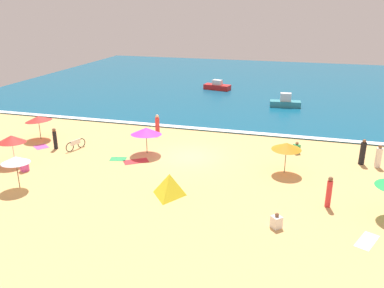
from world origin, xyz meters
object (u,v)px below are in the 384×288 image
at_px(beach_umbrella_6, 15,160).
at_px(beachgoer_6, 329,192).
at_px(beachgoer_4, 297,148).
at_px(small_boat_1, 217,86).
at_px(beach_umbrella_2, 38,119).
at_px(beachgoer_0, 157,125).
at_px(parked_bicycle, 76,144).
at_px(beachgoer_1, 276,222).
at_px(beachgoer_3, 379,157).
at_px(beach_umbrella_5, 146,131).
at_px(beachgoer_2, 24,166).
at_px(beach_tent, 170,184).
at_px(beachgoer_5, 55,139).
at_px(beachgoer_7, 363,153).
at_px(beach_umbrella_1, 287,146).
at_px(small_boat_0, 285,102).

height_order(beach_umbrella_6, beachgoer_6, beach_umbrella_6).
bearing_deg(beachgoer_4, small_boat_1, 117.24).
distance_m(beach_umbrella_6, beachgoer_4, 18.65).
distance_m(beach_umbrella_2, beach_umbrella_6, 9.15).
distance_m(beachgoer_4, small_boat_1, 22.33).
xyz_separation_m(beach_umbrella_6, beachgoer_0, (4.25, 11.72, -0.98)).
distance_m(parked_bicycle, beachgoer_1, 16.72).
bearing_deg(parked_bicycle, beachgoer_3, 6.60).
height_order(beach_umbrella_5, beachgoer_2, beach_umbrella_5).
height_order(beach_umbrella_5, small_boat_1, beach_umbrella_5).
height_order(beach_tent, beachgoer_5, beachgoer_5).
height_order(beach_tent, beachgoer_3, beachgoer_3).
distance_m(beach_umbrella_5, small_boat_1, 22.88).
relative_size(beach_tent, beachgoer_3, 1.34).
relative_size(beach_umbrella_5, beachgoer_1, 3.18).
relative_size(beach_umbrella_5, beachgoer_5, 1.59).
xyz_separation_m(beachgoer_1, beachgoer_5, (-16.68, 6.70, 0.46)).
xyz_separation_m(beachgoer_2, beachgoer_5, (-0.47, 4.17, 0.44)).
distance_m(beach_umbrella_2, beachgoer_5, 3.16).
bearing_deg(beachgoer_0, beach_umbrella_6, -109.94).
xyz_separation_m(beach_umbrella_2, beachgoer_5, (2.53, -1.69, -0.88)).
bearing_deg(beachgoer_6, beachgoer_7, 70.55).
distance_m(beach_umbrella_1, parked_bicycle, 15.23).
height_order(beachgoer_4, small_boat_1, small_boat_1).
bearing_deg(small_boat_1, beach_tent, -83.00).
bearing_deg(beachgoer_4, beachgoer_1, -93.22).
xyz_separation_m(beach_tent, small_boat_1, (-3.50, 28.48, -0.11)).
distance_m(beach_umbrella_5, beachgoer_3, 15.76).
distance_m(beachgoer_2, small_boat_0, 26.30).
relative_size(parked_bicycle, beachgoer_5, 1.09).
relative_size(beach_tent, small_boat_1, 0.61).
height_order(beachgoer_4, beachgoer_6, beachgoer_6).
bearing_deg(beachgoer_1, beachgoer_0, 131.37).
bearing_deg(beachgoer_2, beachgoer_7, 18.80).
height_order(beachgoer_5, small_boat_1, beachgoer_5).
bearing_deg(beachgoer_7, beach_umbrella_6, -154.60).
relative_size(parked_bicycle, small_boat_1, 0.51).
height_order(beach_umbrella_1, beach_umbrella_5, beach_umbrella_1).
relative_size(beach_umbrella_6, beachgoer_2, 2.38).
distance_m(beachgoer_1, beachgoer_7, 10.88).
xyz_separation_m(beachgoer_0, beachgoer_7, (15.50, -2.34, 0.03)).
xyz_separation_m(beach_umbrella_5, small_boat_0, (8.81, 16.30, -1.13)).
distance_m(beach_umbrella_6, beachgoer_5, 6.69).
distance_m(beach_tent, beachgoer_1, 6.46).
xyz_separation_m(beachgoer_0, small_boat_1, (0.99, 18.45, -0.30)).
bearing_deg(beach_umbrella_5, beachgoer_4, 16.08).
bearing_deg(small_boat_1, beachgoer_4, -62.76).
xyz_separation_m(beachgoer_0, beachgoer_6, (13.08, -9.18, 0.05)).
distance_m(beach_umbrella_2, small_boat_1, 24.14).
relative_size(beach_umbrella_1, beach_umbrella_2, 0.91).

